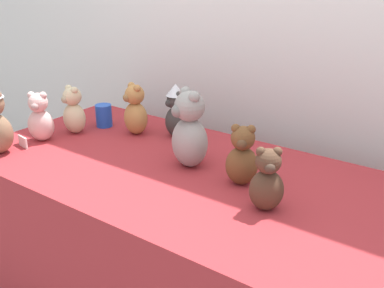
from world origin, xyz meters
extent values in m
cube|color=white|center=(0.00, 0.95, 1.30)|extent=(7.00, 0.08, 2.60)
cube|color=maroon|center=(0.00, 0.25, 0.37)|extent=(1.92, 0.89, 0.75)
ellipsoid|color=brown|center=(0.20, 0.28, 0.82)|extent=(0.15, 0.14, 0.15)
sphere|color=brown|center=(0.20, 0.28, 0.93)|extent=(0.09, 0.09, 0.09)
sphere|color=brown|center=(0.17, 0.27, 0.96)|extent=(0.03, 0.03, 0.03)
sphere|color=brown|center=(0.22, 0.29, 0.96)|extent=(0.03, 0.03, 0.03)
sphere|color=brown|center=(0.21, 0.25, 0.92)|extent=(0.04, 0.04, 0.04)
ellipsoid|color=#383533|center=(-0.29, 0.53, 0.82)|extent=(0.14, 0.13, 0.14)
sphere|color=#383533|center=(-0.29, 0.53, 0.92)|extent=(0.08, 0.08, 0.08)
sphere|color=#383533|center=(-0.31, 0.54, 0.95)|extent=(0.03, 0.03, 0.03)
sphere|color=#383533|center=(-0.26, 0.52, 0.95)|extent=(0.03, 0.03, 0.03)
sphere|color=#32302E|center=(-0.30, 0.50, 0.91)|extent=(0.04, 0.04, 0.04)
cone|color=silver|center=(-0.29, 0.53, 0.97)|extent=(0.09, 0.09, 0.05)
ellipsoid|color=gray|center=(-0.05, 0.30, 0.85)|extent=(0.21, 0.20, 0.20)
sphere|color=gray|center=(-0.05, 0.30, 1.00)|extent=(0.12, 0.12, 0.12)
sphere|color=gray|center=(-0.08, 0.32, 1.04)|extent=(0.04, 0.04, 0.04)
sphere|color=gray|center=(-0.01, 0.28, 1.04)|extent=(0.04, 0.04, 0.04)
sphere|color=slate|center=(-0.07, 0.26, 0.98)|extent=(0.05, 0.05, 0.05)
ellipsoid|color=beige|center=(-0.76, 0.13, 0.82)|extent=(0.15, 0.15, 0.14)
sphere|color=beige|center=(-0.76, 0.13, 0.93)|extent=(0.09, 0.09, 0.09)
sphere|color=beige|center=(-0.78, 0.12, 0.96)|extent=(0.03, 0.03, 0.03)
sphere|color=beige|center=(-0.73, 0.15, 0.96)|extent=(0.03, 0.03, 0.03)
sphere|color=#A88783|center=(-0.74, 0.10, 0.92)|extent=(0.04, 0.04, 0.04)
ellipsoid|color=#4C3323|center=(0.35, 0.17, 0.82)|extent=(0.15, 0.14, 0.14)
sphere|color=#4C3323|center=(0.35, 0.17, 0.92)|extent=(0.08, 0.08, 0.08)
sphere|color=#4C3323|center=(0.33, 0.15, 0.95)|extent=(0.03, 0.03, 0.03)
sphere|color=#4C3323|center=(0.38, 0.18, 0.95)|extent=(0.03, 0.03, 0.03)
sphere|color=#412E23|center=(0.37, 0.14, 0.91)|extent=(0.03, 0.03, 0.03)
ellipsoid|color=#B27A42|center=(-0.46, 0.45, 0.83)|extent=(0.15, 0.14, 0.15)
sphere|color=#B27A42|center=(-0.46, 0.45, 0.94)|extent=(0.09, 0.09, 0.09)
sphere|color=#B27A42|center=(-0.49, 0.46, 0.98)|extent=(0.03, 0.03, 0.03)
sphere|color=#B27A42|center=(-0.44, 0.44, 0.98)|extent=(0.03, 0.03, 0.03)
sphere|color=olive|center=(-0.48, 0.41, 0.93)|extent=(0.04, 0.04, 0.04)
ellipsoid|color=#CCB78E|center=(-0.71, 0.29, 0.82)|extent=(0.13, 0.12, 0.14)
sphere|color=#CCB78E|center=(-0.71, 0.29, 0.93)|extent=(0.09, 0.09, 0.09)
sphere|color=#CCB78E|center=(-0.74, 0.29, 0.96)|extent=(0.03, 0.03, 0.03)
sphere|color=#CCB78E|center=(-0.68, 0.28, 0.96)|extent=(0.03, 0.03, 0.03)
sphere|color=#9D8E71|center=(-0.72, 0.25, 0.92)|extent=(0.04, 0.04, 0.04)
cylinder|color=blue|center=(-0.66, 0.43, 0.80)|extent=(0.08, 0.08, 0.11)
cube|color=white|center=(-0.76, 0.03, 0.77)|extent=(0.07, 0.02, 0.05)
camera|label=1|loc=(0.89, -1.00, 1.49)|focal=41.15mm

